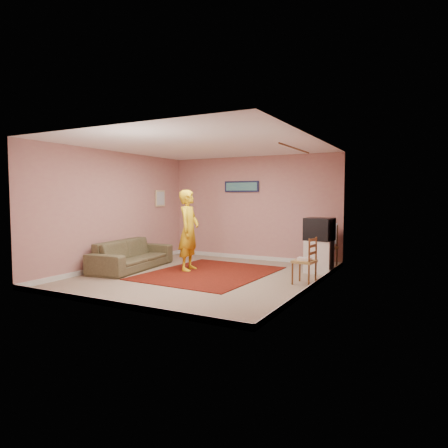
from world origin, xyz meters
The scene contains 26 objects.
ground centered at (0.00, 0.00, 0.00)m, with size 5.00×5.00×0.00m, color gray.
wall_back centered at (0.00, 2.50, 1.30)m, with size 4.50×0.02×2.60m, color tan.
wall_front centered at (0.00, -2.50, 1.30)m, with size 4.50×0.02×2.60m, color tan.
wall_left centered at (-2.25, 0.00, 1.30)m, with size 0.02×5.00×2.60m, color tan.
wall_right centered at (2.25, 0.00, 1.30)m, with size 0.02×5.00×2.60m, color tan.
ceiling centered at (0.00, 0.00, 2.60)m, with size 4.50×5.00×0.02m, color white.
baseboard_back centered at (0.00, 2.49, 0.05)m, with size 4.50×0.02×0.10m, color silver.
baseboard_front centered at (0.00, -2.49, 0.05)m, with size 4.50×0.02×0.10m, color silver.
baseboard_left centered at (-2.24, 0.00, 0.05)m, with size 0.02×5.00×0.10m, color silver.
baseboard_right centered at (2.24, 0.00, 0.05)m, with size 0.02×5.00×0.10m, color silver.
window centered at (2.24, -0.90, 1.45)m, with size 0.01×1.10×1.50m, color black.
curtain_sheer centered at (2.23, -1.05, 1.25)m, with size 0.01×0.75×2.10m, color white.
curtain_floral centered at (2.21, -0.35, 1.25)m, with size 0.01×0.35×2.10m, color white.
curtain_rod centered at (2.20, -0.90, 2.32)m, with size 0.02×0.02×1.40m, color brown.
picture_back centered at (-0.30, 2.47, 1.85)m, with size 0.95×0.04×0.28m.
picture_left centered at (-2.22, 1.60, 1.55)m, with size 0.04×0.38×0.42m.
area_rug centered at (-0.03, 0.36, 0.01)m, with size 2.28×2.85×0.02m, color #330B05.
tv_cabinet centered at (1.95, 1.54, 0.34)m, with size 0.54×0.49×0.68m, color silver.
crt_tv centered at (1.94, 1.54, 0.92)m, with size 0.60×0.55×0.47m.
chair_a centered at (1.96, 2.06, 0.59)m, with size 0.52×0.50×0.53m.
dvd_player centered at (1.96, 2.06, 0.52)m, with size 0.32×0.23×0.05m, color #ABABB0.
blue_throw centered at (1.96, 2.20, 0.78)m, with size 0.43×0.05×0.46m, color #9BCFFE.
chair_b centered at (2.00, 0.32, 0.52)m, with size 0.41×0.42×0.47m.
game_console centered at (2.00, 0.32, 0.46)m, with size 0.24×0.17×0.05m, color white.
sofa centered at (-1.80, 0.02, 0.32)m, with size 2.17×0.85×0.63m, color brown.
person centered at (-0.60, 0.46, 0.87)m, with size 0.63×0.42×1.74m, color gold.
Camera 1 is at (4.10, -6.74, 1.61)m, focal length 32.00 mm.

